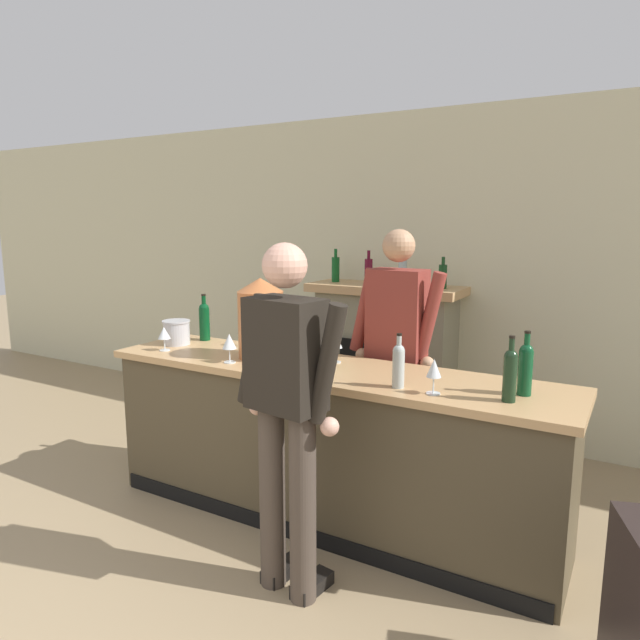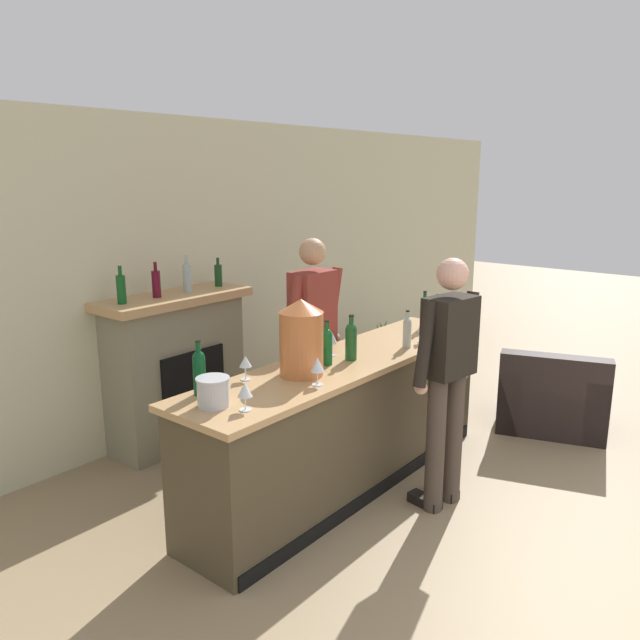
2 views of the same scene
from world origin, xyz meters
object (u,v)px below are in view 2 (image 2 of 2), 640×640
at_px(wine_bottle_merlot_tall, 424,312).
at_px(wine_glass_near_bucket, 245,362).
at_px(person_customer, 447,373).
at_px(wine_bottle_cabernet_heavy, 327,345).
at_px(wine_glass_front_left, 245,391).
at_px(copper_dispenser, 301,337).
at_px(wine_bottle_riesling_slim, 351,340).
at_px(potted_plant_corner, 388,349).
at_px(wine_glass_back_row, 317,365).
at_px(wine_bottle_chardonnay_pale, 437,316).
at_px(wine_bottle_rose_blush, 199,371).
at_px(armchair_black, 552,400).
at_px(person_bartender, 313,338).
at_px(ice_bucket_steel, 213,392).
at_px(wine_bottle_port_short, 407,331).
at_px(wine_glass_mid_counter, 422,327).
at_px(fireplace_stone, 176,368).
at_px(wine_glass_by_dispenser, 332,339).

distance_m(wine_bottle_merlot_tall, wine_glass_near_bucket, 1.93).
relative_size(person_customer, wine_bottle_cabernet_heavy, 5.48).
height_order(wine_glass_near_bucket, wine_glass_front_left, wine_glass_front_left).
xyz_separation_m(copper_dispenser, wine_bottle_riesling_slim, (0.48, -0.05, -0.11)).
height_order(copper_dispenser, wine_bottle_riesling_slim, copper_dispenser).
height_order(potted_plant_corner, wine_glass_back_row, wine_glass_back_row).
height_order(person_customer, wine_bottle_merlot_tall, person_customer).
xyz_separation_m(wine_bottle_chardonnay_pale, wine_bottle_rose_blush, (-2.24, 0.36, 0.01)).
bearing_deg(armchair_black, wine_glass_back_row, 166.49).
height_order(potted_plant_corner, wine_glass_front_left, wine_glass_front_left).
xyz_separation_m(person_bartender, wine_bottle_chardonnay_pale, (0.85, -0.64, 0.13)).
height_order(person_bartender, wine_glass_back_row, person_bartender).
xyz_separation_m(ice_bucket_steel, wine_glass_front_left, (0.07, -0.19, 0.03)).
distance_m(wine_bottle_rose_blush, wine_glass_back_row, 0.73).
bearing_deg(person_customer, wine_bottle_merlot_tall, 37.59).
xyz_separation_m(potted_plant_corner, wine_bottle_rose_blush, (-3.62, -1.01, 0.85)).
distance_m(wine_bottle_riesling_slim, wine_bottle_merlot_tall, 1.13).
distance_m(copper_dispenser, ice_bucket_steel, 0.77).
relative_size(wine_bottle_riesling_slim, wine_bottle_rose_blush, 0.97).
relative_size(wine_bottle_port_short, wine_glass_mid_counter, 1.59).
bearing_deg(wine_bottle_riesling_slim, wine_glass_mid_counter, -12.07).
distance_m(wine_bottle_port_short, wine_glass_near_bucket, 1.38).
xyz_separation_m(armchair_black, wine_glass_near_bucket, (-2.81, 1.05, 0.83)).
distance_m(fireplace_stone, wine_glass_mid_counter, 2.10).
bearing_deg(wine_bottle_cabernet_heavy, wine_bottle_rose_blush, 167.28).
xyz_separation_m(person_customer, wine_bottle_chardonnay_pale, (0.90, 0.58, 0.15)).
bearing_deg(wine_glass_by_dispenser, wine_bottle_cabernet_heavy, -151.10).
height_order(wine_bottle_cabernet_heavy, wine_bottle_rose_blush, wine_bottle_rose_blush).
xyz_separation_m(person_customer, wine_bottle_port_short, (0.35, 0.53, 0.14)).
bearing_deg(wine_bottle_chardonnay_pale, copper_dispenser, 175.13).
distance_m(wine_bottle_cabernet_heavy, wine_glass_front_left, 0.98).
bearing_deg(wine_bottle_merlot_tall, fireplace_stone, 132.53).
bearing_deg(wine_glass_by_dispenser, wine_bottle_riesling_slim, -88.15).
relative_size(armchair_black, wine_bottle_merlot_tall, 3.39).
distance_m(person_customer, wine_bottle_port_short, 0.65).
bearing_deg(wine_glass_back_row, copper_dispenser, 67.02).
bearing_deg(wine_glass_back_row, wine_bottle_chardonnay_pale, 2.59).
bearing_deg(wine_bottle_cabernet_heavy, armchair_black, -20.80).
bearing_deg(person_bartender, wine_glass_near_bucket, -164.20).
xyz_separation_m(fireplace_stone, wine_glass_by_dispenser, (0.30, -1.45, 0.44)).
bearing_deg(wine_glass_mid_counter, wine_glass_front_left, 179.00).
relative_size(wine_bottle_riesling_slim, wine_glass_near_bucket, 2.03).
distance_m(fireplace_stone, copper_dispenser, 1.68).
xyz_separation_m(fireplace_stone, armchair_black, (2.32, -2.40, -0.39)).
bearing_deg(person_bartender, wine_bottle_riesling_slim, -113.10).
xyz_separation_m(person_customer, wine_glass_near_bucket, (-0.97, 0.93, 0.13)).
bearing_deg(wine_glass_near_bucket, wine_bottle_cabernet_heavy, -18.90).
xyz_separation_m(ice_bucket_steel, wine_bottle_riesling_slim, (1.23, -0.07, 0.06)).
bearing_deg(person_bartender, wine_bottle_merlot_tall, -28.72).
bearing_deg(wine_glass_back_row, wine_bottle_cabernet_heavy, 30.82).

